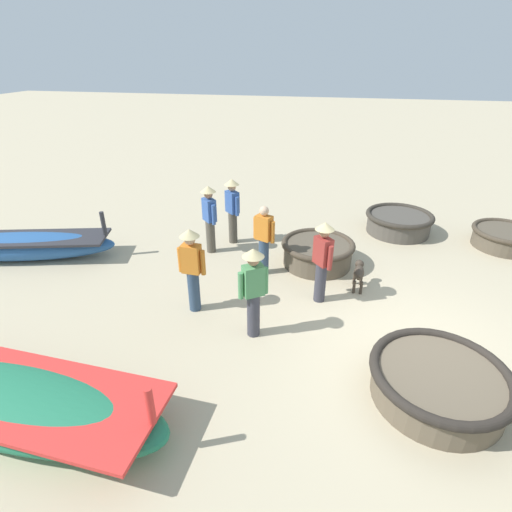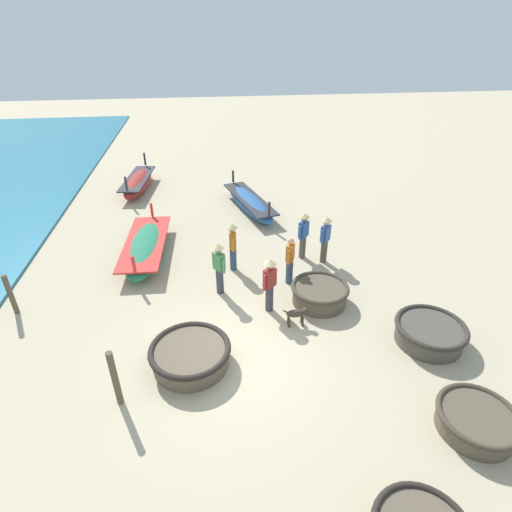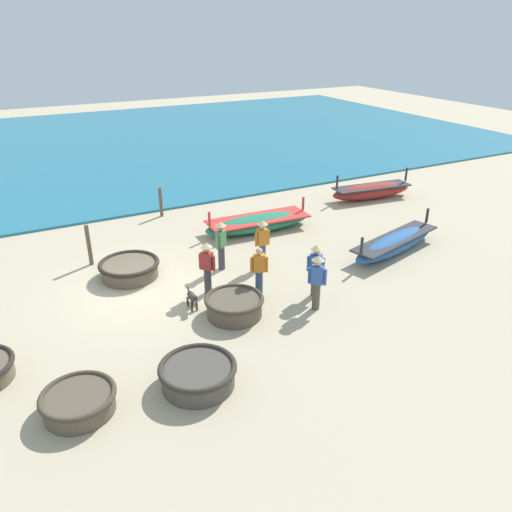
{
  "view_description": "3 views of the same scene",
  "coord_description": "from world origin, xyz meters",
  "px_view_note": "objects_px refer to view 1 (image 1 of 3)",
  "views": [
    {
      "loc": [
        -5.53,
        1.51,
        4.44
      ],
      "look_at": [
        1.49,
        3.03,
        0.72
      ],
      "focal_mm": 28.0,
      "sensor_mm": 36.0,
      "label": 1
    },
    {
      "loc": [
        -0.33,
        -7.2,
        7.05
      ],
      "look_at": [
        1.09,
        3.24,
        0.89
      ],
      "focal_mm": 28.0,
      "sensor_mm": 36.0,
      "label": 2
    },
    {
      "loc": [
        13.62,
        -3.17,
        7.46
      ],
      "look_at": [
        1.21,
        3.35,
        0.87
      ],
      "focal_mm": 35.0,
      "sensor_mm": 36.0,
      "label": 3
    }
  ],
  "objects_px": {
    "long_boat_blue_hull": "(19,246)",
    "long_boat_ochre_hull": "(16,402)",
    "fisherman_by_coracle": "(253,287)",
    "fisherman_with_hat": "(232,207)",
    "fisherman_crouching": "(322,257)",
    "fisherman_standing_left": "(264,239)",
    "fisherman_standing_right": "(209,215)",
    "fisherman_hauling": "(192,265)",
    "coracle_far_left": "(318,252)",
    "coracle_far_right": "(505,237)",
    "coracle_nearest": "(438,382)",
    "coracle_center": "(399,222)",
    "dog": "(359,272)"
  },
  "relations": [
    {
      "from": "fisherman_standing_right",
      "to": "fisherman_with_hat",
      "type": "distance_m",
      "value": 0.75
    },
    {
      "from": "long_boat_blue_hull",
      "to": "long_boat_ochre_hull",
      "type": "distance_m",
      "value": 5.27
    },
    {
      "from": "coracle_far_right",
      "to": "coracle_nearest",
      "type": "bearing_deg",
      "value": 155.53
    },
    {
      "from": "long_boat_ochre_hull",
      "to": "fisherman_with_hat",
      "type": "distance_m",
      "value": 6.19
    },
    {
      "from": "long_boat_ochre_hull",
      "to": "fisherman_hauling",
      "type": "distance_m",
      "value": 3.32
    },
    {
      "from": "coracle_nearest",
      "to": "fisherman_crouching",
      "type": "bearing_deg",
      "value": 39.63
    },
    {
      "from": "coracle_far_left",
      "to": "coracle_center",
      "type": "xyz_separation_m",
      "value": [
        2.31,
        -2.0,
        -0.01
      ]
    },
    {
      "from": "fisherman_standing_right",
      "to": "coracle_far_right",
      "type": "bearing_deg",
      "value": -75.67
    },
    {
      "from": "fisherman_crouching",
      "to": "fisherman_with_hat",
      "type": "xyz_separation_m",
      "value": [
        2.26,
        2.38,
        0.0
      ]
    },
    {
      "from": "long_boat_ochre_hull",
      "to": "fisherman_by_coracle",
      "type": "distance_m",
      "value": 3.67
    },
    {
      "from": "fisherman_by_coracle",
      "to": "fisherman_with_hat",
      "type": "distance_m",
      "value": 3.82
    },
    {
      "from": "coracle_far_right",
      "to": "fisherman_by_coracle",
      "type": "height_order",
      "value": "fisherman_by_coracle"
    },
    {
      "from": "fisherman_standing_left",
      "to": "coracle_far_right",
      "type": "bearing_deg",
      "value": -65.43
    },
    {
      "from": "coracle_nearest",
      "to": "coracle_far_right",
      "type": "distance_m",
      "value": 6.17
    },
    {
      "from": "fisherman_by_coracle",
      "to": "dog",
      "type": "xyz_separation_m",
      "value": [
        1.95,
        -1.79,
        -0.59
      ]
    },
    {
      "from": "fisherman_standing_right",
      "to": "fisherman_crouching",
      "type": "bearing_deg",
      "value": -120.25
    },
    {
      "from": "fisherman_standing_right",
      "to": "fisherman_crouching",
      "type": "distance_m",
      "value": 3.2
    },
    {
      "from": "coracle_nearest",
      "to": "fisherman_standing_left",
      "type": "xyz_separation_m",
      "value": [
        3.03,
        3.1,
        0.54
      ]
    },
    {
      "from": "long_boat_ochre_hull",
      "to": "fisherman_standing_right",
      "type": "height_order",
      "value": "fisherman_standing_right"
    },
    {
      "from": "fisherman_by_coracle",
      "to": "long_boat_blue_hull",
      "type": "bearing_deg",
      "value": 74.92
    },
    {
      "from": "long_boat_blue_hull",
      "to": "long_boat_ochre_hull",
      "type": "xyz_separation_m",
      "value": [
        -4.06,
        -3.36,
        -0.02
      ]
    },
    {
      "from": "long_boat_blue_hull",
      "to": "fisherman_by_coracle",
      "type": "height_order",
      "value": "fisherman_by_coracle"
    },
    {
      "from": "coracle_center",
      "to": "fisherman_crouching",
      "type": "distance_m",
      "value": 4.28
    },
    {
      "from": "long_boat_ochre_hull",
      "to": "fisherman_crouching",
      "type": "xyz_separation_m",
      "value": [
        3.76,
        -3.7,
        0.64
      ]
    },
    {
      "from": "long_boat_ochre_hull",
      "to": "fisherman_by_coracle",
      "type": "height_order",
      "value": "fisherman_by_coracle"
    },
    {
      "from": "fisherman_standing_right",
      "to": "coracle_center",
      "type": "bearing_deg",
      "value": -64.5
    },
    {
      "from": "long_boat_ochre_hull",
      "to": "fisherman_standing_left",
      "type": "relative_size",
      "value": 2.83
    },
    {
      "from": "coracle_far_right",
      "to": "fisherman_by_coracle",
      "type": "distance_m",
      "value": 7.23
    },
    {
      "from": "coracle_center",
      "to": "fisherman_with_hat",
      "type": "distance_m",
      "value": 4.54
    },
    {
      "from": "fisherman_hauling",
      "to": "fisherman_standing_right",
      "type": "distance_m",
      "value": 2.47
    },
    {
      "from": "fisherman_standing_left",
      "to": "fisherman_crouching",
      "type": "relative_size",
      "value": 0.94
    },
    {
      "from": "coracle_far_left",
      "to": "fisherman_with_hat",
      "type": "bearing_deg",
      "value": 71.08
    },
    {
      "from": "coracle_far_right",
      "to": "fisherman_standing_left",
      "type": "height_order",
      "value": "fisherman_standing_left"
    },
    {
      "from": "coracle_far_right",
      "to": "dog",
      "type": "relative_size",
      "value": 2.32
    },
    {
      "from": "fisherman_by_coracle",
      "to": "fisherman_hauling",
      "type": "height_order",
      "value": "same"
    },
    {
      "from": "coracle_center",
      "to": "long_boat_ochre_hull",
      "type": "xyz_separation_m",
      "value": [
        -7.57,
        5.54,
        0.01
      ]
    },
    {
      "from": "fisherman_crouching",
      "to": "dog",
      "type": "distance_m",
      "value": 1.14
    },
    {
      "from": "fisherman_hauling",
      "to": "coracle_nearest",
      "type": "bearing_deg",
      "value": -108.43
    },
    {
      "from": "long_boat_blue_hull",
      "to": "fisherman_hauling",
      "type": "xyz_separation_m",
      "value": [
        -1.12,
        -4.77,
        0.63
      ]
    },
    {
      "from": "coracle_far_left",
      "to": "fisherman_by_coracle",
      "type": "distance_m",
      "value": 3.02
    },
    {
      "from": "coracle_far_left",
      "to": "fisherman_hauling",
      "type": "xyz_separation_m",
      "value": [
        -2.31,
        2.14,
        0.64
      ]
    },
    {
      "from": "dog",
      "to": "fisherman_by_coracle",
      "type": "bearing_deg",
      "value": 137.53
    },
    {
      "from": "coracle_far_right",
      "to": "long_boat_blue_hull",
      "type": "xyz_separation_m",
      "value": [
        -3.13,
        11.43,
        0.07
      ]
    },
    {
      "from": "coracle_far_left",
      "to": "long_boat_blue_hull",
      "type": "xyz_separation_m",
      "value": [
        -1.2,
        6.9,
        0.02
      ]
    },
    {
      "from": "coracle_far_right",
      "to": "fisherman_standing_left",
      "type": "bearing_deg",
      "value": 114.57
    },
    {
      "from": "coracle_far_left",
      "to": "fisherman_hauling",
      "type": "bearing_deg",
      "value": 137.27
    },
    {
      "from": "fisherman_hauling",
      "to": "coracle_far_left",
      "type": "bearing_deg",
      "value": -42.73
    },
    {
      "from": "coracle_nearest",
      "to": "fisherman_standing_right",
      "type": "distance_m",
      "value": 5.98
    },
    {
      "from": "long_boat_ochre_hull",
      "to": "fisherman_standing_right",
      "type": "relative_size",
      "value": 2.66
    },
    {
      "from": "fisherman_by_coracle",
      "to": "fisherman_standing_right",
      "type": "distance_m",
      "value": 3.4
    }
  ]
}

